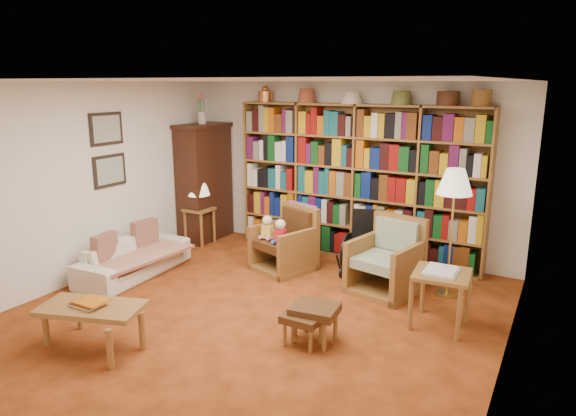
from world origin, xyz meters
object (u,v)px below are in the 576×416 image
Objects in this scene: floor_lamp at (455,187)px; footstool_a at (315,312)px; footstool_b at (303,320)px; coffee_table at (92,311)px; wheelchair at (364,245)px; armchair_leather at (287,243)px; side_table_lamp at (199,218)px; side_table_papers at (441,281)px; armchair_sage at (387,263)px; sofa at (134,258)px.

footstool_a is at bearing -116.56° from floor_lamp.
footstool_b is 2.01m from coffee_table.
coffee_table is (-1.52, -3.17, -0.01)m from wheelchair.
floor_lamp is 1.44× the size of coffee_table.
armchair_leather is 0.86× the size of coffee_table.
side_table_lamp is 4.11m from side_table_papers.
side_table_papers is 1.51m from footstool_b.
wheelchair is 1.68m from side_table_papers.
floor_lamp is 4.08m from coffee_table.
side_table_papers is (2.23, -0.74, 0.14)m from armchair_leather.
wheelchair reaches higher than coffee_table.
footstool_b is 0.35× the size of coffee_table.
coffee_table is at bearing -132.60° from floor_lamp.
armchair_leather reaches higher than wheelchair.
armchair_leather is at bearing 161.66° from side_table_papers.
wheelchair is at bearing 138.91° from side_table_papers.
footstool_b is at bearing -98.76° from armchair_sage.
coffee_table is at bearing -115.67° from wheelchair.
footstool_a is at bearing -136.81° from side_table_papers.
armchair_leather is at bearing -177.12° from floor_lamp.
armchair_leather reaches higher than sofa.
sofa reaches higher than footstool_a.
coffee_table is (-1.73, -1.02, 0.12)m from footstool_b.
floor_lamp is (2.13, 0.11, 0.97)m from armchair_leather.
footstool_a is (0.27, -2.03, -0.08)m from wheelchair.
footstool_a is (2.88, -0.46, 0.07)m from sofa.
armchair_sage is at bearing -73.12° from sofa.
side_table_papers is at bearing -14.64° from side_table_lamp.
coffee_table is at bearing -143.39° from side_table_papers.
side_table_papers is 0.58× the size of coffee_table.
sofa is 3.91m from side_table_papers.
sofa is 2.92m from footstool_a.
armchair_sage is 0.59× the size of floor_lamp.
coffee_table is at bearing -149.37° from footstool_b.
armchair_sage is (3.08, 1.14, 0.11)m from sofa.
footstool_a reaches higher than footstool_b.
footstool_a is 1.27× the size of footstool_b.
floor_lamp is (3.77, 1.31, 1.09)m from sofa.
wheelchair reaches higher than sofa.
floor_lamp is at bearing 96.86° from side_table_papers.
footstool_a is (-0.20, -1.61, -0.04)m from armchair_sage.
floor_lamp is at bearing -12.28° from wheelchair.
wheelchair is (-0.47, 0.42, 0.04)m from armchair_sage.
side_table_papers is 1.64× the size of footstool_b.
side_table_papers is at bearing -86.63° from sofa.
floor_lamp is at bearing 47.40° from coffee_table.
wheelchair is 0.79× the size of coffee_table.
footstool_b is (-0.96, -1.90, -1.07)m from floor_lamp.
side_table_lamp is at bearing 173.53° from armchair_sage.
sofa is 1.78× the size of armchair_leather.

